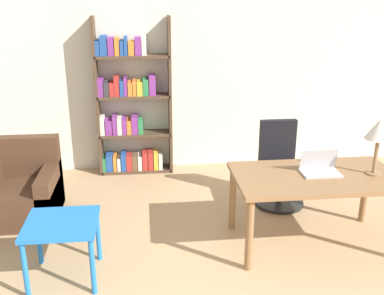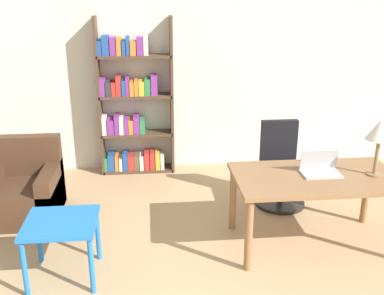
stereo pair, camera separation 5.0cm
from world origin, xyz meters
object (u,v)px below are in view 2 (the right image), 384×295
(desk, at_px, (316,184))
(side_table_blue, at_px, (61,230))
(table_lamp, at_px, (380,131))
(office_chair, at_px, (280,170))
(armchair, at_px, (23,192))
(bookshelf, at_px, (132,108))
(laptop, at_px, (320,169))

(desk, xyz_separation_m, side_table_blue, (-2.33, -0.33, -0.18))
(table_lamp, bearing_deg, office_chair, 121.70)
(armchair, height_order, bookshelf, bookshelf)
(desk, bearing_deg, side_table_blue, -172.04)
(table_lamp, height_order, office_chair, table_lamp)
(laptop, bearing_deg, bookshelf, 131.30)
(side_table_blue, bearing_deg, laptop, 8.72)
(table_lamp, bearing_deg, bookshelf, 137.23)
(office_chair, bearing_deg, side_table_blue, -150.67)
(laptop, bearing_deg, desk, -139.61)
(armchair, bearing_deg, bookshelf, 45.88)
(office_chair, distance_m, armchair, 2.92)
(bookshelf, bearing_deg, side_table_blue, -102.29)
(desk, distance_m, table_lamp, 0.76)
(table_lamp, distance_m, office_chair, 1.38)
(desk, relative_size, office_chair, 1.60)
(laptop, relative_size, table_lamp, 0.66)
(laptop, distance_m, bookshelf, 2.79)
(desk, bearing_deg, armchair, 162.96)
(desk, distance_m, office_chair, 0.98)
(laptop, height_order, bookshelf, bookshelf)
(table_lamp, distance_m, bookshelf, 3.20)
(laptop, distance_m, table_lamp, 0.63)
(armchair, bearing_deg, side_table_blue, -62.40)
(laptop, xyz_separation_m, office_chair, (-0.10, 0.91, -0.37))
(office_chair, distance_m, side_table_blue, 2.60)
(desk, height_order, side_table_blue, desk)
(office_chair, bearing_deg, table_lamp, -58.30)
(desk, height_order, office_chair, office_chair)
(office_chair, bearing_deg, armchair, -179.26)
(side_table_blue, bearing_deg, bookshelf, 77.71)
(desk, xyz_separation_m, table_lamp, (0.55, -0.03, 0.52))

